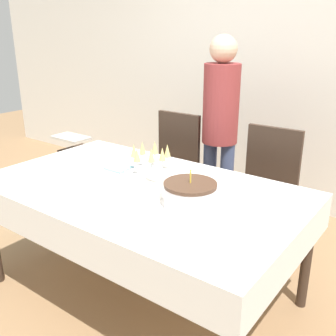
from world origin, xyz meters
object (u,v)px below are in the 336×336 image
Objects in this scene: dining_chair_far_right at (265,189)px; champagne_tray at (150,159)px; high_chair at (79,158)px; plate_stack_main at (138,193)px; birthday_cake at (190,195)px; gift_bag at (32,211)px; dining_chair_far_left at (171,166)px; person_standing at (220,119)px; plate_stack_dessert at (162,178)px.

champagne_tray is at bearing -129.00° from dining_chair_far_right.
plate_stack_main is at bearing -29.34° from high_chair.
birthday_cake is 1.90m from gift_bag.
dining_chair_far_right reaches higher than plate_stack_main.
dining_chair_far_right is at bearing -0.00° from dining_chair_far_left.
birthday_cake is (0.81, -0.94, 0.28)m from dining_chair_far_left.
dining_chair_far_left is 1.37× the size of high_chair.
gift_bag is (-0.05, -0.54, -0.35)m from high_chair.
dining_chair_far_right is at bearing 88.41° from birthday_cake.
person_standing is at bearing 97.16° from plate_stack_main.
gift_bag is (-0.95, -0.75, -0.40)m from dining_chair_far_left.
person_standing reaches higher than champagne_tray.
person_standing reaches higher than high_chair.
plate_stack_main is 1.19m from person_standing.
plate_stack_main is 1.34× the size of plate_stack_dessert.
high_chair is (-0.91, -0.21, -0.05)m from dining_chair_far_left.
high_chair is at bearing 156.94° from birthday_cake.
birthday_cake is 0.39× the size of high_chair.
dining_chair_far_left reaches higher than plate_stack_main.
plate_stack_main is at bearing -108.29° from dining_chair_far_right.
dining_chair_far_left is 3.55× the size of plate_stack_main.
plate_stack_dessert is at bearing -0.40° from gift_bag.
birthday_cake reaches higher than plate_stack_dessert.
high_chair is (-1.41, 0.79, -0.28)m from plate_stack_main.
dining_chair_far_left is 1.28m from gift_bag.
champagne_tray reaches higher than plate_stack_dessert.
gift_bag is at bearing 179.60° from plate_stack_dessert.
high_chair is at bearing 160.01° from champagne_tray.
plate_stack_dessert is 0.77× the size of gift_bag.
birthday_cake is 1.90m from high_chair.
dining_chair_far_left is 3.67× the size of gift_bag.
dining_chair_far_right reaches higher than high_chair.
gift_bag is (-1.44, 0.01, -0.64)m from plate_stack_dessert.
person_standing reaches higher than birthday_cake.
plate_stack_dessert is at bearing -82.26° from person_standing.
person_standing is 1.40m from high_chair.
plate_stack_dessert is (-0.02, 0.25, 0.00)m from plate_stack_main.
dining_chair_far_right is 1.37× the size of high_chair.
plate_stack_dessert is at bearing -115.08° from dining_chair_far_right.
dining_chair_far_left is at bearing 13.05° from high_chair.
plate_stack_dessert is at bearing -30.54° from champagne_tray.
gift_bag is at bearing 169.95° from plate_stack_main.
plate_stack_main is at bearing -85.00° from plate_stack_dessert.
dining_chair_far_right is 2.87× the size of champagne_tray.
dining_chair_far_right reaches higher than gift_bag.
champagne_tray is at bearing -93.51° from person_standing.
plate_stack_main is (-0.33, -1.00, 0.23)m from dining_chair_far_right.
plate_stack_main is at bearing -60.80° from champagne_tray.
high_chair is at bearing -173.11° from dining_chair_far_right.
dining_chair_far_right is 1.08m from plate_stack_main.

